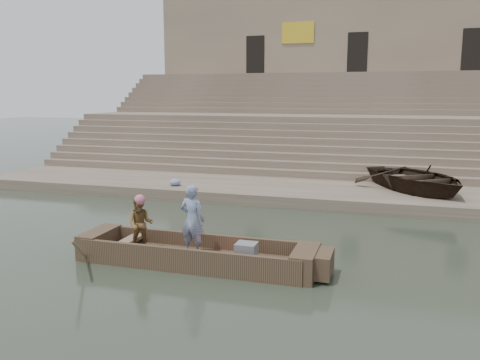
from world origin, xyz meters
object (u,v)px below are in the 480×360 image
at_px(standing_man, 192,219).
at_px(television, 246,252).
at_px(main_rowboat, 196,260).
at_px(rowing_man, 141,224).
at_px(beached_rowboat, 416,178).

distance_m(standing_man, television, 1.46).
xyz_separation_m(main_rowboat, standing_man, (-0.10, 0.08, 0.93)).
bearing_deg(rowing_man, main_rowboat, -16.53).
distance_m(main_rowboat, television, 1.25).
xyz_separation_m(television, beached_rowboat, (3.93, 8.65, 0.46)).
distance_m(main_rowboat, standing_man, 0.94).
height_order(standing_man, beached_rowboat, standing_man).
bearing_deg(rowing_man, television, -16.95).
bearing_deg(beached_rowboat, main_rowboat, -155.94).
xyz_separation_m(rowing_man, beached_rowboat, (6.53, 8.67, 0.01)).
relative_size(standing_man, television, 3.58).
xyz_separation_m(standing_man, television, (1.31, -0.08, -0.62)).
xyz_separation_m(rowing_man, television, (2.60, 0.02, -0.44)).
relative_size(rowing_man, television, 2.79).
distance_m(rowing_man, beached_rowboat, 10.86).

